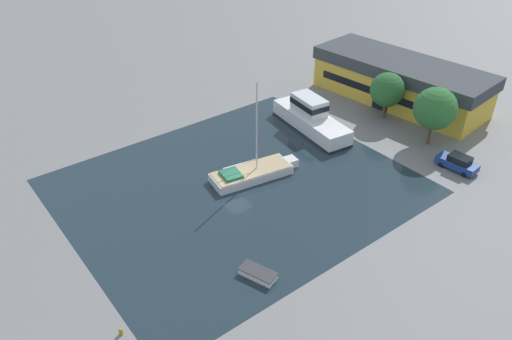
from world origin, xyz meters
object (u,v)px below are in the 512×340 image
Objects in this scene: parked_car at (458,162)px; motor_cruiser at (311,118)px; small_dinghy at (258,274)px; quay_tree_by_water at (387,90)px; sailboat_moored at (253,172)px; warehouse_building at (400,81)px; quay_tree_near_building at (435,109)px.

motor_cruiser is (-16.78, -6.36, 0.65)m from parked_car.
parked_car reaches higher than small_dinghy.
sailboat_moored reaches higher than quay_tree_by_water.
quay_tree_by_water is 33.10m from small_dinghy.
motor_cruiser is 26.51m from small_dinghy.
motor_cruiser is at bearing -101.24° from warehouse_building.
sailboat_moored is at bearing -90.16° from warehouse_building.
parked_car is 1.31× the size of small_dinghy.
sailboat_moored is 14.77m from small_dinghy.
motor_cruiser is at bearing -161.63° from small_dinghy.
sailboat_moored is (0.40, -21.83, -3.44)m from quay_tree_by_water.
quay_tree_by_water reaches higher than motor_cruiser.
motor_cruiser is (-4.20, 12.33, 0.93)m from sailboat_moored.
small_dinghy is (14.75, -36.21, -2.61)m from warehouse_building.
motor_cruiser is 3.62× the size of small_dinghy.
small_dinghy is (11.97, -8.64, -0.26)m from sailboat_moored.
warehouse_building is 3.48× the size of quay_tree_near_building.
warehouse_building is at bearing 105.16° from sailboat_moored.
parked_car is at bearing 65.46° from sailboat_moored.
quay_tree_by_water is (-7.64, 0.96, -0.62)m from quay_tree_near_building.
warehouse_building is at bearing 2.00° from motor_cruiser.
quay_tree_near_building is 1.15× the size of quay_tree_by_water.
sailboat_moored is at bearing -88.94° from quay_tree_by_water.
sailboat_moored is at bearing -145.08° from small_dinghy.
parked_car is 27.34m from small_dinghy.
warehouse_building is 27.81m from sailboat_moored.
motor_cruiser reaches higher than small_dinghy.
sailboat_moored reaches higher than warehouse_building.
warehouse_building is 5.48× the size of parked_car.
parked_car is at bearing -13.60° from quay_tree_by_water.
quay_tree_near_building is at bearing -7.15° from quay_tree_by_water.
warehouse_building is 1.98× the size of motor_cruiser.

